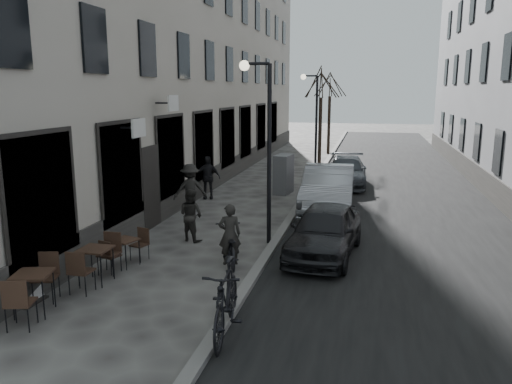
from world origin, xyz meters
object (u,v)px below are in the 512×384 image
at_px(tree_far, 330,85).
at_px(moped, 226,300).
at_px(tree_near, 321,83).
at_px(bistro_set_c, 125,250).
at_px(car_mid, 328,189).
at_px(pedestrian_far, 207,177).
at_px(car_near, 325,231).
at_px(streetlamp_far, 313,113).
at_px(bicycle, 230,246).
at_px(pedestrian_mid, 190,190).
at_px(pedestrian_near, 191,215).
at_px(streetlamp_near, 263,132).
at_px(sign_board, 27,281).
at_px(bistro_set_b, 96,262).
at_px(bistro_set_a, 34,289).
at_px(car_far, 346,171).
at_px(utility_cabinet, 283,174).

bearing_deg(tree_far, moped, -89.03).
distance_m(tree_near, bistro_set_c, 18.42).
relative_size(tree_far, car_mid, 1.15).
height_order(pedestrian_far, car_near, pedestrian_far).
xyz_separation_m(streetlamp_far, bicycle, (-0.43, -13.95, -2.69)).
relative_size(tree_far, pedestrian_mid, 3.14).
relative_size(bistro_set_c, bicycle, 0.79).
distance_m(pedestrian_near, pedestrian_mid, 2.99).
relative_size(streetlamp_far, bicycle, 2.82).
relative_size(bicycle, moped, 0.81).
relative_size(streetlamp_near, sign_board, 4.47).
distance_m(streetlamp_near, tree_near, 15.08).
xyz_separation_m(streetlamp_far, tree_far, (0.07, 9.00, 1.50)).
height_order(bistro_set_b, sign_board, sign_board).
distance_m(bistro_set_a, pedestrian_mid, 8.09).
xyz_separation_m(bistro_set_c, car_far, (4.77, 12.12, 0.23)).
bearing_deg(bicycle, moped, 83.51).
bearing_deg(pedestrian_far, car_mid, -29.73).
xyz_separation_m(bicycle, car_mid, (1.92, 6.18, 0.34)).
xyz_separation_m(tree_far, pedestrian_near, (-2.14, -21.28, -3.90)).
xyz_separation_m(streetlamp_far, pedestrian_near, (-2.07, -12.28, -2.39)).
bearing_deg(bistro_set_c, tree_near, 96.36).
xyz_separation_m(bistro_set_c, pedestrian_near, (0.85, 2.40, 0.35)).
xyz_separation_m(streetlamp_near, utility_cabinet, (-0.63, 7.00, -2.34)).
relative_size(streetlamp_far, tree_near, 0.89).
distance_m(sign_board, pedestrian_far, 10.46).
bearing_deg(pedestrian_mid, streetlamp_near, 116.58).
bearing_deg(car_mid, utility_cabinet, 125.90).
xyz_separation_m(bistro_set_b, pedestrian_mid, (-0.08, 6.35, 0.41)).
height_order(pedestrian_near, car_far, pedestrian_near).
height_order(bistro_set_a, bistro_set_c, bistro_set_a).
bearing_deg(sign_board, bistro_set_a, -37.96).
relative_size(bicycle, pedestrian_mid, 1.00).
height_order(bistro_set_b, bicycle, bistro_set_b).
distance_m(tree_near, pedestrian_far, 10.98).
relative_size(utility_cabinet, car_mid, 0.33).
height_order(streetlamp_far, bistro_set_a, streetlamp_far).
height_order(bistro_set_a, sign_board, sign_board).
xyz_separation_m(bicycle, pedestrian_near, (-1.64, 1.67, 0.29)).
bearing_deg(car_mid, bicycle, -108.66).
height_order(tree_near, bistro_set_c, tree_near).
bearing_deg(moped, car_near, 68.53).
height_order(pedestrian_mid, pedestrian_far, pedestrian_mid).
xyz_separation_m(utility_cabinet, car_near, (2.45, -7.75, -0.14)).
height_order(utility_cabinet, bicycle, utility_cabinet).
distance_m(bistro_set_a, bistro_set_b, 1.76).
bearing_deg(streetlamp_near, tree_far, 89.80).
distance_m(bistro_set_b, pedestrian_mid, 6.36).
bearing_deg(pedestrian_near, pedestrian_far, -53.81).
xyz_separation_m(tree_far, bistro_set_a, (-3.44, -26.55, -4.15)).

